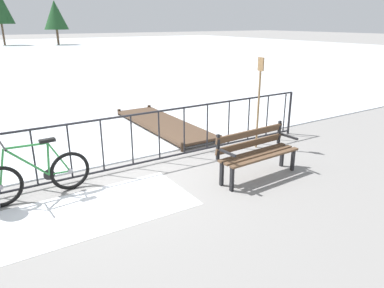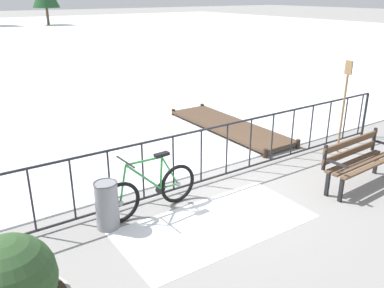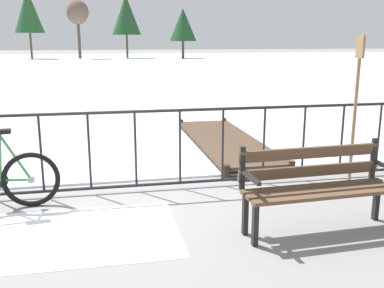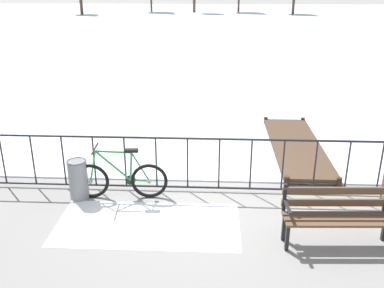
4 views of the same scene
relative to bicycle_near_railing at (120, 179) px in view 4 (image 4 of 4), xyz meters
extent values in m
plane|color=gray|center=(1.48, 0.31, -0.37)|extent=(160.00, 160.00, 0.00)
cube|color=silver|center=(1.48, 28.71, -0.35)|extent=(80.00, 56.00, 0.03)
cube|color=white|center=(0.62, -0.89, -0.36)|extent=(2.96, 1.44, 0.01)
cylinder|color=#232328|center=(1.48, 0.31, 0.68)|extent=(9.00, 0.04, 0.04)
cylinder|color=#232328|center=(1.48, 0.31, -0.29)|extent=(9.00, 0.04, 0.04)
cylinder|color=#232328|center=(-2.26, 0.31, 0.20)|extent=(0.03, 0.03, 0.97)
cylinder|color=#232328|center=(-1.69, 0.31, 0.20)|extent=(0.03, 0.03, 0.97)
cylinder|color=#232328|center=(-1.11, 0.31, 0.20)|extent=(0.03, 0.03, 0.97)
cylinder|color=#232328|center=(-0.54, 0.31, 0.20)|extent=(0.03, 0.03, 0.97)
cylinder|color=#232328|center=(0.04, 0.31, 0.20)|extent=(0.03, 0.03, 0.97)
cylinder|color=#232328|center=(0.62, 0.31, 0.20)|extent=(0.03, 0.03, 0.97)
cylinder|color=#232328|center=(1.19, 0.31, 0.20)|extent=(0.03, 0.03, 0.97)
cylinder|color=#232328|center=(1.77, 0.31, 0.20)|extent=(0.03, 0.03, 0.97)
cylinder|color=#232328|center=(2.34, 0.31, 0.20)|extent=(0.03, 0.03, 0.97)
cylinder|color=#232328|center=(2.92, 0.31, 0.20)|extent=(0.03, 0.03, 0.97)
cylinder|color=#232328|center=(3.50, 0.31, 0.20)|extent=(0.03, 0.03, 0.97)
cylinder|color=#232328|center=(4.07, 0.31, 0.20)|extent=(0.03, 0.03, 0.97)
cylinder|color=#232328|center=(4.65, 0.31, 0.20)|extent=(0.03, 0.03, 0.97)
torus|color=black|center=(0.52, 0.03, -0.04)|extent=(0.66, 0.10, 0.66)
cylinder|color=gray|center=(0.52, 0.03, -0.04)|extent=(0.08, 0.06, 0.08)
torus|color=black|center=(-0.53, -0.03, -0.04)|extent=(0.66, 0.10, 0.66)
cylinder|color=gray|center=(-0.53, -0.03, -0.04)|extent=(0.08, 0.06, 0.08)
cylinder|color=#2D843D|center=(0.21, 0.01, 0.25)|extent=(0.08, 0.04, 0.53)
cylinder|color=#2D843D|center=(-0.11, -0.01, 0.26)|extent=(0.61, 0.07, 0.59)
cylinder|color=#2D843D|center=(-0.09, 0.00, 0.53)|extent=(0.63, 0.07, 0.07)
cylinder|color=#2D843D|center=(0.35, 0.02, -0.03)|extent=(0.34, 0.05, 0.05)
cylinder|color=#2D843D|center=(0.37, 0.02, 0.24)|extent=(0.32, 0.05, 0.56)
cylinder|color=#2D843D|center=(-0.46, -0.03, 0.25)|extent=(0.16, 0.04, 0.59)
cube|color=black|center=(0.23, 0.01, 0.55)|extent=(0.25, 0.11, 0.05)
cylinder|color=black|center=(-0.40, -0.02, 0.59)|extent=(0.06, 0.52, 0.03)
cylinder|color=black|center=(0.19, 0.01, -0.02)|extent=(0.18, 0.03, 0.18)
cube|color=brown|center=(3.50, -1.16, 0.07)|extent=(1.60, 0.18, 0.04)
cube|color=brown|center=(3.50, -1.31, 0.07)|extent=(1.60, 0.18, 0.04)
cube|color=brown|center=(3.51, -1.46, 0.07)|extent=(1.60, 0.18, 0.04)
cube|color=brown|center=(3.49, -1.06, 0.21)|extent=(1.60, 0.13, 0.12)
cube|color=brown|center=(3.49, -1.06, 0.41)|extent=(1.60, 0.13, 0.12)
cube|color=black|center=(4.26, -1.14, -0.15)|extent=(0.05, 0.06, 0.44)
cube|color=black|center=(2.75, -1.48, -0.15)|extent=(0.05, 0.06, 0.44)
cube|color=black|center=(2.74, -1.22, -0.15)|extent=(0.05, 0.06, 0.44)
cube|color=black|center=(2.73, -1.10, 0.30)|extent=(0.05, 0.05, 0.45)
cube|color=black|center=(2.75, -1.35, 0.27)|extent=(0.06, 0.40, 0.04)
cylinder|color=gray|center=(-0.74, -0.05, -0.01)|extent=(0.34, 0.34, 0.72)
torus|color=#494A4E|center=(-0.74, -0.05, 0.35)|extent=(0.35, 0.35, 0.02)
cube|color=#4C3828|center=(3.56, 2.46, -0.25)|extent=(1.10, 3.69, 0.06)
cylinder|color=#35271C|center=(3.07, 0.61, -0.27)|extent=(0.10, 0.10, 0.20)
cylinder|color=#35271C|center=(4.06, 0.61, -0.27)|extent=(0.10, 0.10, 0.20)
cylinder|color=#35271C|center=(3.07, 4.30, -0.27)|extent=(0.10, 0.10, 0.20)
cylinder|color=#35271C|center=(4.06, 4.30, -0.27)|extent=(0.10, 0.10, 0.20)
cylinder|color=brown|center=(-12.05, 38.83, 1.08)|extent=(0.30, 0.30, 2.89)
cylinder|color=brown|center=(9.71, 40.24, 1.10)|extent=(0.26, 0.26, 2.93)
camera|label=1|loc=(-0.74, -5.73, 2.32)|focal=33.76mm
camera|label=2|loc=(-2.62, -5.03, 2.90)|focal=37.77mm
camera|label=3|loc=(1.38, -5.20, 1.56)|focal=41.48mm
camera|label=4|loc=(1.64, -6.90, 3.40)|focal=40.46mm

